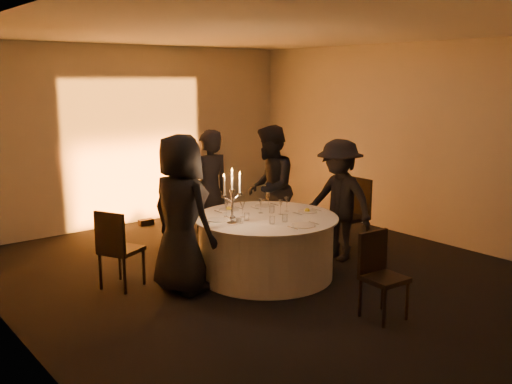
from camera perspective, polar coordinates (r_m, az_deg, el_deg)
floor at (r=7.32m, az=0.99°, el=-8.32°), size 7.00×7.00×0.00m
ceiling at (r=6.91m, az=1.07°, el=15.78°), size 7.00×7.00×0.00m
wall_back at (r=9.89m, az=-12.07°, el=5.53°), size 7.00×0.00×7.00m
wall_left at (r=5.57m, az=-23.46°, el=0.39°), size 0.00×7.00×7.00m
wall_right at (r=9.16m, az=15.70°, el=4.90°), size 0.00×7.00×7.00m
uplighter_fixture at (r=9.88m, az=-10.94°, el=-2.99°), size 0.25×0.12×0.10m
banquet_table at (r=7.20m, az=1.00°, el=-5.44°), size 1.80×1.80×0.77m
chair_left at (r=6.90m, az=-13.77°, el=-5.19°), size 0.56×0.56×0.96m
chair_back_left at (r=8.32m, az=-6.68°, el=-2.24°), size 0.44×0.44×0.93m
chair_back_right at (r=8.50m, az=2.29°, el=-2.03°), size 0.55×0.55×0.89m
chair_right at (r=8.28m, az=9.62°, el=-1.81°), size 0.48×0.48×1.06m
chair_front at (r=6.12m, az=12.23°, el=-7.62°), size 0.42×0.42×0.90m
guest_left at (r=6.61m, az=-7.52°, el=-2.22°), size 0.75×1.00×1.85m
guest_back_left at (r=8.04m, az=-4.68°, el=-0.02°), size 0.65×0.43×1.77m
guest_back_right at (r=8.22m, az=1.37°, el=0.40°), size 1.11×1.10×1.81m
guest_right at (r=7.83m, az=8.30°, el=-0.82°), size 0.70×1.12×1.66m
plate_left at (r=6.93m, az=-3.87°, el=-2.78°), size 0.36×0.26×0.01m
plate_back_left at (r=7.43m, az=-2.74°, el=-1.70°), size 0.35×0.25×0.08m
plate_back_right at (r=7.64m, az=0.86°, el=-1.41°), size 0.35×0.26×0.01m
plate_right at (r=7.36m, az=5.13°, el=-1.87°), size 0.36×0.25×0.08m
plate_front at (r=6.68m, az=4.76°, el=-3.33°), size 0.36×0.28×0.01m
coffee_cup at (r=6.80m, az=-1.76°, el=-2.85°), size 0.11×0.11×0.07m
candelabra at (r=6.68m, az=-2.39°, el=-1.28°), size 0.28×0.14×0.68m
wine_glass_a at (r=7.07m, az=-3.00°, el=-1.40°), size 0.07×0.07×0.19m
wine_glass_b at (r=7.64m, az=1.25°, el=-0.42°), size 0.07×0.07×0.19m
wine_glass_c at (r=7.24m, az=0.49°, el=-1.07°), size 0.07×0.07×0.19m
wine_glass_d at (r=7.17m, az=2.47°, el=-1.20°), size 0.07×0.07×0.19m
wine_glass_e at (r=7.04m, az=-1.36°, el=-1.43°), size 0.07×0.07×0.19m
wine_glass_f at (r=7.35m, az=3.10°, el=-0.90°), size 0.07×0.07×0.19m
tumbler_a at (r=6.84m, az=2.91°, el=-2.63°), size 0.07×0.07×0.09m
tumbler_b at (r=6.91m, az=-0.93°, el=-2.48°), size 0.07×0.07×0.09m
tumbler_c at (r=6.75m, az=1.63°, el=-2.82°), size 0.07×0.07×0.09m
tumbler_d at (r=7.28m, az=1.59°, el=-1.76°), size 0.07×0.07×0.09m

